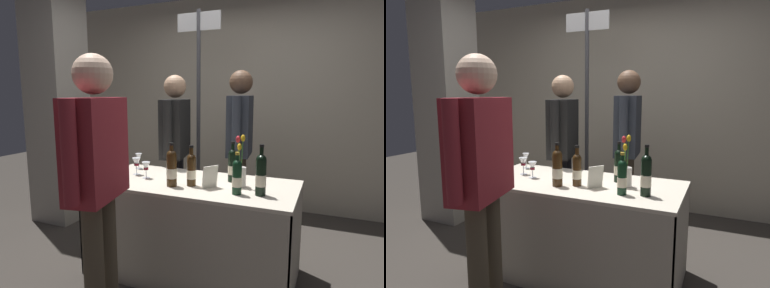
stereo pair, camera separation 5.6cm
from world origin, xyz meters
TOP-DOWN VIEW (x-y plane):
  - ground_plane at (0.00, 0.00)m, footprint 12.00×12.00m
  - back_partition at (0.00, 1.85)m, footprint 5.35×0.12m
  - concrete_pillar at (-1.87, 0.52)m, footprint 0.50×0.50m
  - tasting_table at (0.00, 0.00)m, footprint 1.61×0.76m
  - featured_wine_bottle at (0.29, 0.13)m, footprint 0.07×0.07m
  - display_bottle_0 at (0.04, -0.10)m, footprint 0.07×0.07m
  - display_bottle_1 at (-0.09, -0.17)m, footprint 0.08×0.08m
  - display_bottle_2 at (-0.55, -0.22)m, footprint 0.08×0.08m
  - display_bottle_3 at (0.56, -0.13)m, footprint 0.07×0.07m
  - display_bottle_4 at (0.41, -0.17)m, footprint 0.07×0.07m
  - wine_glass_near_vendor at (-0.39, -0.04)m, footprint 0.07×0.07m
  - wine_glass_mid at (-0.63, 0.23)m, footprint 0.06×0.06m
  - wine_glass_near_taster at (-0.53, 0.03)m, footprint 0.07×0.07m
  - flower_vase at (0.37, 0.02)m, footprint 0.10×0.10m
  - brochure_stand at (0.19, -0.11)m, footprint 0.10×0.12m
  - vendor_presenter at (0.15, 0.87)m, footprint 0.26×0.59m
  - vendor_assistant at (-0.46, 0.65)m, footprint 0.30×0.63m
  - taster_foreground_right at (-0.27, -0.79)m, footprint 0.30×0.61m
  - booth_signpost at (-0.40, 1.11)m, footprint 0.50×0.04m

SIDE VIEW (x-z plane):
  - ground_plane at x=0.00m, z-range 0.00..0.00m
  - tasting_table at x=0.00m, z-range 0.15..0.90m
  - brochure_stand at x=0.19m, z-range 0.76..0.92m
  - wine_glass_near_vendor at x=-0.39m, z-range 0.78..0.92m
  - wine_glass_mid at x=-0.63m, z-range 0.78..0.93m
  - flower_vase at x=0.37m, z-range 0.66..1.05m
  - wine_glass_near_taster at x=-0.53m, z-range 0.79..0.93m
  - display_bottle_4 at x=0.41m, z-range 0.73..1.03m
  - display_bottle_0 at x=0.04m, z-range 0.73..1.04m
  - featured_wine_bottle at x=0.29m, z-range 0.73..1.05m
  - display_bottle_1 at x=-0.09m, z-range 0.73..1.06m
  - display_bottle_3 at x=0.56m, z-range 0.73..1.08m
  - display_bottle_2 at x=-0.55m, z-range 0.73..1.07m
  - vendor_assistant at x=-0.46m, z-range 0.17..1.79m
  - vendor_presenter at x=0.15m, z-range 0.17..1.83m
  - taster_foreground_right at x=-0.27m, z-range 0.17..1.84m
  - back_partition at x=0.00m, z-range 0.00..2.64m
  - concrete_pillar at x=-1.87m, z-range 0.00..2.81m
  - booth_signpost at x=-0.40m, z-range 0.26..2.59m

